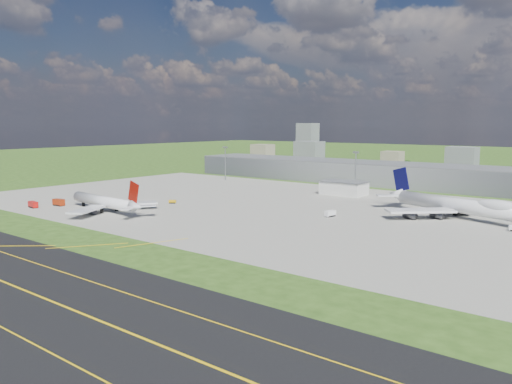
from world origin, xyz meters
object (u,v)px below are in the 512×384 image
Objects in this scene: airliner_blue_quad at (462,206)px; tug_yellow at (172,202)px; van_white_near at (330,214)px; fire_truck at (33,205)px; airliner_red_twin at (106,202)px; crash_tender at (59,203)px.

airliner_blue_quad is 18.22× the size of tug_yellow.
fire_truck is at bearing 130.39° from van_white_near.
airliner_blue_quad is at bearing 36.92° from fire_truck.
fire_truck is at bearing -166.84° from tug_yellow.
airliner_red_twin is at bearing -129.87° from airliner_blue_quad.
van_white_near is (133.69, 72.65, -0.17)m from fire_truck.
fire_truck is (-39.23, -16.58, -3.01)m from airliner_red_twin.
fire_truck is 1.05× the size of crash_tender.
airliner_red_twin is 109.90m from van_white_near.
airliner_red_twin is 34.87m from crash_tender.
fire_truck reaches higher than tug_yellow.
tug_yellow is (-137.04, -51.16, -4.98)m from airliner_blue_quad.
tug_yellow is 89.24m from van_white_near.
fire_truck is 71.21m from tug_yellow.
fire_truck is (-183.46, -105.16, -4.35)m from airliner_blue_quad.
airliner_red_twin is 38.27m from tug_yellow.
airliner_blue_quad is 11.25× the size of crash_tender.
airliner_blue_quad is 201.74m from crash_tender.
van_white_near is at bearing 20.34° from crash_tender.
crash_tender is 59.48m from tug_yellow.
airliner_blue_quad is at bearing -15.68° from tug_yellow.
airliner_red_twin is 10.39× the size of van_white_near.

